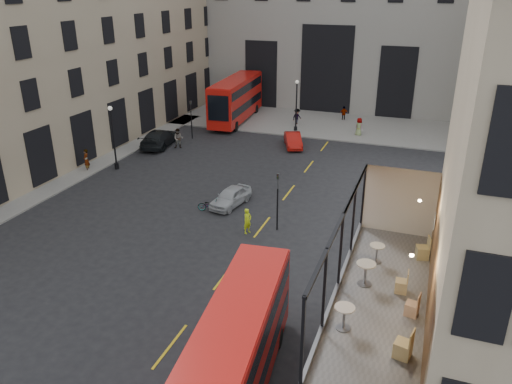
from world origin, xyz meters
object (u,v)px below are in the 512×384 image
(traffic_light_far, at_px, (191,115))
(cafe_table_far, at_px, (377,251))
(street_lamp_b, at_px, (296,109))
(car_c, at_px, (160,138))
(bus_far, at_px, (236,98))
(cafe_table_near, at_px, (344,314))
(cafe_chair_a, at_px, (403,348))
(pedestrian_a, at_px, (178,139))
(pedestrian_e, at_px, (86,160))
(pedestrian_b, at_px, (297,117))
(cafe_table_mid, at_px, (366,270))
(bus_near, at_px, (236,350))
(pedestrian_d, at_px, (359,127))
(bicycle, at_px, (210,205))
(traffic_light_near, at_px, (278,194))
(street_lamp_a, at_px, (114,141))
(pedestrian_c, at_px, (344,114))
(cyclist, at_px, (247,221))
(cafe_chair_c, at_px, (402,285))
(car_a, at_px, (231,197))
(car_b, at_px, (293,140))
(cafe_chair_b, at_px, (412,308))

(traffic_light_far, distance_m, cafe_table_far, 33.36)
(street_lamp_b, bearing_deg, car_c, -139.25)
(traffic_light_far, bearing_deg, car_c, -118.33)
(bus_far, height_order, cafe_table_far, cafe_table_far)
(street_lamp_b, distance_m, cafe_table_near, 38.07)
(bus_far, bearing_deg, cafe_chair_a, -61.70)
(car_c, xyz_separation_m, pedestrian_a, (2.01, 0.04, 0.14))
(pedestrian_e, bearing_deg, pedestrian_b, 128.58)
(pedestrian_a, relative_size, cafe_table_mid, 2.19)
(traffic_light_far, bearing_deg, bus_near, -60.49)
(bus_near, relative_size, cafe_chair_a, 10.54)
(pedestrian_a, distance_m, pedestrian_d, 18.10)
(pedestrian_a, height_order, cafe_table_far, cafe_table_far)
(bus_near, distance_m, cafe_table_mid, 5.49)
(bicycle, distance_m, pedestrian_a, 14.51)
(traffic_light_near, xyz_separation_m, cafe_table_far, (7.02, -9.77, 2.65))
(street_lamp_a, relative_size, bicycle, 3.19)
(pedestrian_c, bearing_deg, cyclist, 69.82)
(pedestrian_d, xyz_separation_m, cafe_chair_c, (6.64, -34.08, 3.92))
(traffic_light_near, bearing_deg, bicycle, 168.04)
(bus_far, height_order, car_a, bus_far)
(car_c, distance_m, cafe_chair_c, 34.25)
(pedestrian_e, bearing_deg, car_b, 111.37)
(pedestrian_e, bearing_deg, cafe_table_mid, 37.92)
(car_a, height_order, pedestrian_a, pedestrian_a)
(traffic_light_near, bearing_deg, street_lamp_a, 159.44)
(pedestrian_c, bearing_deg, car_a, 63.92)
(traffic_light_near, bearing_deg, car_c, 141.09)
(cafe_chair_a, bearing_deg, bus_far, 118.30)
(car_b, distance_m, cafe_chair_a, 34.17)
(traffic_light_near, distance_m, cyclist, 2.49)
(car_c, height_order, pedestrian_a, pedestrian_a)
(cafe_table_near, bearing_deg, pedestrian_b, 107.47)
(traffic_light_far, distance_m, bus_near, 34.03)
(car_b, bearing_deg, cafe_chair_a, -91.65)
(bus_near, height_order, car_c, bus_near)
(traffic_light_far, xyz_separation_m, car_a, (9.81, -13.55, -1.78))
(cafe_table_near, height_order, cafe_chair_a, cafe_chair_a)
(car_c, relative_size, cafe_chair_c, 6.57)
(car_b, relative_size, pedestrian_e, 2.14)
(car_a, distance_m, pedestrian_b, 21.94)
(traffic_light_near, distance_m, cafe_table_far, 12.32)
(traffic_light_near, distance_m, pedestrian_e, 18.68)
(bus_far, relative_size, cafe_chair_b, 14.56)
(car_a, bearing_deg, bicycle, -114.71)
(car_c, bearing_deg, pedestrian_d, -157.62)
(car_c, relative_size, pedestrian_d, 2.94)
(traffic_light_near, relative_size, pedestrian_d, 2.04)
(car_a, height_order, cafe_table_far, cafe_table_far)
(pedestrian_b, xyz_separation_m, cafe_table_near, (12.12, -38.51, 4.21))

